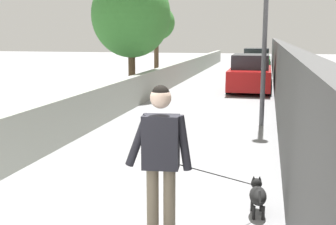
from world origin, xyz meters
TOP-DOWN VIEW (x-y plane):
  - ground_plane at (14.00, 0.00)m, footprint 80.00×80.00m
  - wall_left at (12.00, 2.39)m, footprint 48.00×0.30m
  - fence_right at (12.00, -2.39)m, footprint 48.00×0.30m
  - tree_left_near at (13.00, 3.23)m, footprint 3.03×3.03m
  - tree_left_mid at (19.00, 3.80)m, footprint 1.94×1.94m
  - person_skateboarder at (1.19, -0.89)m, footprint 0.26×0.72m
  - dog at (2.46, -1.87)m, footprint 1.60×1.13m
  - car_near at (15.56, -1.24)m, footprint 4.28×1.80m
  - car_far at (24.88, -1.24)m, footprint 4.37×1.80m

SIDE VIEW (x-z plane):
  - ground_plane at x=14.00m, z-range 0.00..0.00m
  - dog at x=2.46m, z-range -0.25..0.80m
  - wall_left at x=12.00m, z-range 0.00..1.00m
  - car_near at x=15.56m, z-range -0.05..1.49m
  - car_far at x=24.88m, z-range -0.05..1.49m
  - fence_right at x=12.00m, z-range 0.00..2.09m
  - person_skateboarder at x=1.19m, z-range 0.24..1.99m
  - tree_left_mid at x=19.00m, z-range 1.00..4.91m
  - tree_left_near at x=13.00m, z-range 0.73..5.44m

